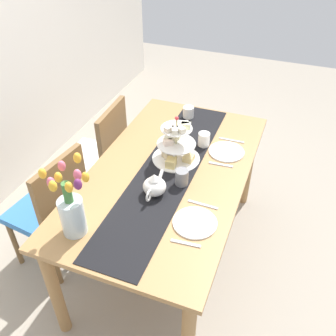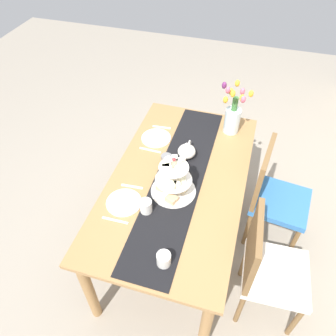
{
  "view_description": "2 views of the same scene",
  "coord_description": "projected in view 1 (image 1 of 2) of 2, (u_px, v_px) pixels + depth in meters",
  "views": [
    {
      "loc": [
        -1.65,
        -0.63,
        2.17
      ],
      "look_at": [
        -0.08,
        -0.02,
        0.86
      ],
      "focal_mm": 39.81,
      "sensor_mm": 36.0,
      "label": 1
    },
    {
      "loc": [
        1.5,
        0.37,
        2.44
      ],
      "look_at": [
        -0.01,
        -0.08,
        0.84
      ],
      "focal_mm": 35.0,
      "sensor_mm": 36.0,
      "label": 2
    }
  ],
  "objects": [
    {
      "name": "ground_plane",
      "position": [
        169.0,
        253.0,
        2.73
      ],
      "size": [
        8.0,
        8.0,
        0.0
      ],
      "primitive_type": "plane",
      "color": "gray"
    },
    {
      "name": "knife_left",
      "position": [
        203.0,
        205.0,
        2.02
      ],
      "size": [
        0.02,
        0.17,
        0.01
      ],
      "primitive_type": "cube",
      "rotation": [
        0.0,
        0.0,
        -0.03
      ],
      "color": "silver",
      "rests_on": "dining_table"
    },
    {
      "name": "dinner_plate_left",
      "position": [
        195.0,
        223.0,
        1.91
      ],
      "size": [
        0.23,
        0.23,
        0.01
      ],
      "primitive_type": "cylinder",
      "color": "white",
      "rests_on": "dining_table"
    },
    {
      "name": "fork_right",
      "position": [
        221.0,
        165.0,
        2.3
      ],
      "size": [
        0.03,
        0.15,
        0.01
      ],
      "primitive_type": "cube",
      "rotation": [
        0.0,
        0.0,
        0.07
      ],
      "color": "silver",
      "rests_on": "dining_table"
    },
    {
      "name": "mug_grey",
      "position": [
        182.0,
        177.0,
        2.12
      ],
      "size": [
        0.08,
        0.08,
        0.09
      ],
      "primitive_type": "cylinder",
      "color": "slate",
      "rests_on": "table_runner"
    },
    {
      "name": "cream_jug",
      "position": [
        188.0,
        112.0,
        2.73
      ],
      "size": [
        0.08,
        0.08,
        0.08
      ],
      "primitive_type": "cylinder",
      "color": "white",
      "rests_on": "dining_table"
    },
    {
      "name": "tiered_cake_stand",
      "position": [
        176.0,
        146.0,
        2.28
      ],
      "size": [
        0.3,
        0.3,
        0.3
      ],
      "color": "beige",
      "rests_on": "table_runner"
    },
    {
      "name": "tulip_vase",
      "position": [
        71.0,
        208.0,
        1.77
      ],
      "size": [
        0.22,
        0.24,
        0.43
      ],
      "color": "silver",
      "rests_on": "dining_table"
    },
    {
      "name": "fork_left",
      "position": [
        186.0,
        243.0,
        1.8
      ],
      "size": [
        0.03,
        0.15,
        0.01
      ],
      "primitive_type": "cube",
      "rotation": [
        0.0,
        0.0,
        0.08
      ],
      "color": "silver",
      "rests_on": "dining_table"
    },
    {
      "name": "teapot",
      "position": [
        154.0,
        186.0,
        2.05
      ],
      "size": [
        0.24,
        0.13,
        0.14
      ],
      "color": "white",
      "rests_on": "table_runner"
    },
    {
      "name": "mug_white_text",
      "position": [
        204.0,
        140.0,
        2.44
      ],
      "size": [
        0.08,
        0.08,
        0.09
      ],
      "primitive_type": "cylinder",
      "color": "white",
      "rests_on": "dining_table"
    },
    {
      "name": "table_runner",
      "position": [
        168.0,
        170.0,
        2.26
      ],
      "size": [
        1.61,
        0.33,
        0.0
      ],
      "primitive_type": "cube",
      "color": "black",
      "rests_on": "dining_table"
    },
    {
      "name": "dining_table",
      "position": [
        169.0,
        184.0,
        2.32
      ],
      "size": [
        1.65,
        0.92,
        0.77
      ],
      "color": "#A37747",
      "rests_on": "ground_plane"
    },
    {
      "name": "knife_right",
      "position": [
        232.0,
        140.0,
        2.51
      ],
      "size": [
        0.02,
        0.17,
        0.01
      ],
      "primitive_type": "cube",
      "rotation": [
        0.0,
        0.0,
        0.02
      ],
      "color": "silver",
      "rests_on": "dining_table"
    },
    {
      "name": "dinner_plate_right",
      "position": [
        226.0,
        152.0,
        2.4
      ],
      "size": [
        0.23,
        0.23,
        0.01
      ],
      "primitive_type": "cylinder",
      "color": "white",
      "rests_on": "dining_table"
    },
    {
      "name": "chair_left",
      "position": [
        53.0,
        207.0,
        2.39
      ],
      "size": [
        0.47,
        0.47,
        0.91
      ],
      "color": "brown",
      "rests_on": "ground_plane"
    },
    {
      "name": "chair_right",
      "position": [
        101.0,
        153.0,
        2.86
      ],
      "size": [
        0.44,
        0.44,
        0.91
      ],
      "color": "brown",
      "rests_on": "ground_plane"
    }
  ]
}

